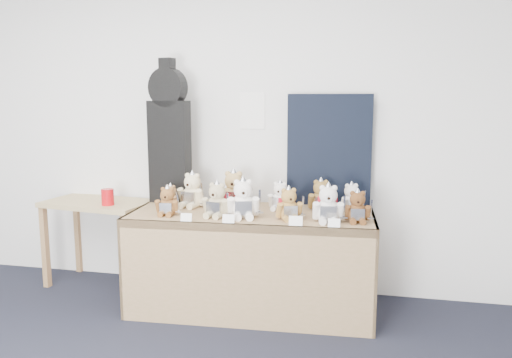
% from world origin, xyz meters
% --- Properties ---
extents(room_shell, '(6.00, 6.00, 6.00)m').
position_xyz_m(room_shell, '(0.72, 2.49, 1.51)').
color(room_shell, silver).
rests_on(room_shell, floor).
extents(display_table, '(1.86, 0.86, 0.76)m').
position_xyz_m(display_table, '(0.83, 1.96, 0.60)').
color(display_table, olive).
rests_on(display_table, floor).
extents(side_table, '(0.95, 0.62, 0.74)m').
position_xyz_m(side_table, '(-0.57, 2.23, 0.62)').
color(side_table, tan).
rests_on(side_table, floor).
extents(guitar_case, '(0.37, 0.17, 1.16)m').
position_xyz_m(guitar_case, '(0.09, 2.23, 1.33)').
color(guitar_case, black).
rests_on(guitar_case, display_table).
extents(navy_board, '(0.66, 0.03, 0.89)m').
position_xyz_m(navy_board, '(1.36, 2.40, 1.20)').
color(navy_board, black).
rests_on(navy_board, display_table).
extents(red_cup, '(0.10, 0.10, 0.13)m').
position_xyz_m(red_cup, '(-0.40, 2.10, 0.81)').
color(red_cup, red).
rests_on(red_cup, side_table).
extents(teddy_front_far_left, '(0.20, 0.16, 0.24)m').
position_xyz_m(teddy_front_far_left, '(0.24, 1.81, 0.85)').
color(teddy_front_far_left, brown).
rests_on(teddy_front_far_left, display_table).
extents(teddy_front_left, '(0.23, 0.21, 0.29)m').
position_xyz_m(teddy_front_left, '(0.61, 1.84, 0.87)').
color(teddy_front_left, tan).
rests_on(teddy_front_left, display_table).
extents(teddy_front_centre, '(0.27, 0.24, 0.32)m').
position_xyz_m(teddy_front_centre, '(0.80, 1.85, 0.89)').
color(teddy_front_centre, white).
rests_on(teddy_front_centre, display_table).
extents(teddy_front_right, '(0.22, 0.20, 0.26)m').
position_xyz_m(teddy_front_right, '(1.13, 1.86, 0.86)').
color(teddy_front_right, '#A67B3F').
rests_on(teddy_front_right, display_table).
extents(teddy_front_far_right, '(0.25, 0.21, 0.30)m').
position_xyz_m(teddy_front_far_right, '(1.41, 1.85, 0.88)').
color(teddy_front_far_right, white).
rests_on(teddy_front_far_right, display_table).
extents(teddy_front_end, '(0.21, 0.17, 0.25)m').
position_xyz_m(teddy_front_end, '(1.60, 1.89, 0.86)').
color(teddy_front_end, brown).
rests_on(teddy_front_end, display_table).
extents(teddy_back_left, '(0.25, 0.23, 0.31)m').
position_xyz_m(teddy_back_left, '(0.32, 2.12, 0.88)').
color(teddy_back_left, beige).
rests_on(teddy_back_left, display_table).
extents(teddy_back_centre_left, '(0.27, 0.23, 0.33)m').
position_xyz_m(teddy_back_centre_left, '(0.65, 2.15, 0.89)').
color(teddy_back_centre_left, tan).
rests_on(teddy_back_centre_left, display_table).
extents(teddy_back_centre_right, '(0.20, 0.17, 0.25)m').
position_xyz_m(teddy_back_centre_right, '(1.01, 2.17, 0.86)').
color(teddy_back_centre_right, white).
rests_on(teddy_back_centre_right, display_table).
extents(teddy_back_right, '(0.23, 0.20, 0.27)m').
position_xyz_m(teddy_back_right, '(1.33, 2.20, 0.87)').
color(teddy_back_right, olive).
rests_on(teddy_back_right, display_table).
extents(teddy_back_end, '(0.21, 0.20, 0.25)m').
position_xyz_m(teddy_back_end, '(1.56, 2.20, 0.86)').
color(teddy_back_end, white).
rests_on(teddy_back_end, display_table).
extents(teddy_back_far_left, '(0.17, 0.15, 0.21)m').
position_xyz_m(teddy_back_far_left, '(0.16, 2.05, 0.84)').
color(teddy_back_far_left, '#946B45').
rests_on(teddy_back_far_left, display_table).
extents(entry_card_a, '(0.08, 0.02, 0.06)m').
position_xyz_m(entry_card_a, '(0.44, 1.65, 0.79)').
color(entry_card_a, white).
rests_on(entry_card_a, display_table).
extents(entry_card_b, '(0.08, 0.02, 0.06)m').
position_xyz_m(entry_card_b, '(0.74, 1.66, 0.79)').
color(entry_card_b, white).
rests_on(entry_card_b, display_table).
extents(entry_card_c, '(0.09, 0.02, 0.07)m').
position_xyz_m(entry_card_c, '(1.20, 1.69, 0.80)').
color(entry_card_c, white).
rests_on(entry_card_c, display_table).
extents(entry_card_d, '(0.08, 0.02, 0.06)m').
position_xyz_m(entry_card_d, '(1.46, 1.70, 0.79)').
color(entry_card_d, white).
rests_on(entry_card_d, display_table).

